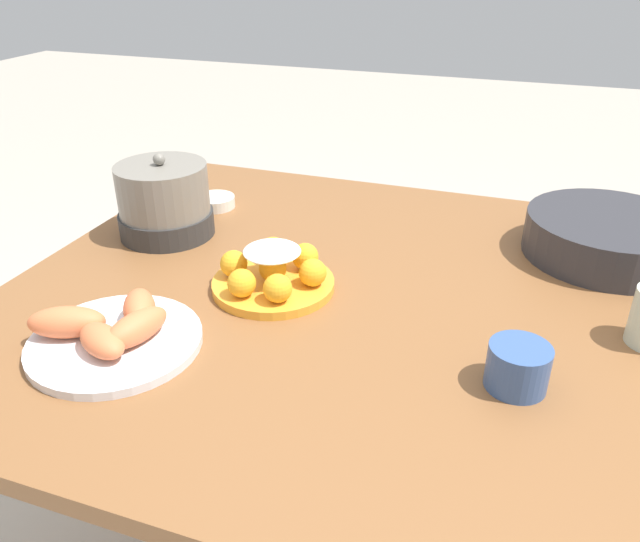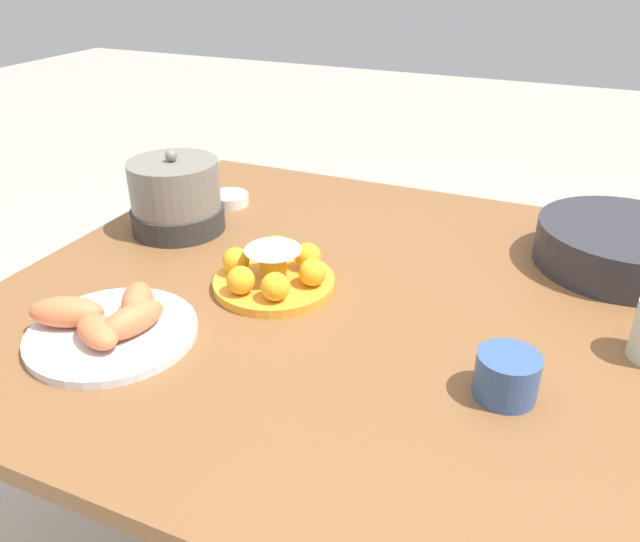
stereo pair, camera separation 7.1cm
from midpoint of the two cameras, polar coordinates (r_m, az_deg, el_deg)
name	(u,v)px [view 2 (the right image)]	position (r m, az deg, el deg)	size (l,w,h in m)	color
dining_table	(365,342)	(1.13, 5.94, -6.55)	(1.24, 1.08, 0.77)	brown
cake_plate	(274,272)	(1.08, -2.35, -0.13)	(0.21, 0.21, 0.08)	gold
serving_bowl	(623,245)	(1.29, 27.40, 2.10)	(0.31, 0.31, 0.08)	#2D2D33
sauce_bowl	(229,199)	(1.45, -6.95, 6.57)	(0.09, 0.09, 0.02)	silver
seafood_platter	(110,324)	(1.00, -16.75, -4.71)	(0.26, 0.26, 0.06)	silver
cup_near	(507,376)	(0.88, 18.94, -9.10)	(0.08, 0.08, 0.06)	#38568E
warming_pot	(176,197)	(1.32, -11.54, 6.64)	(0.19, 0.19, 0.17)	#2D2D2D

